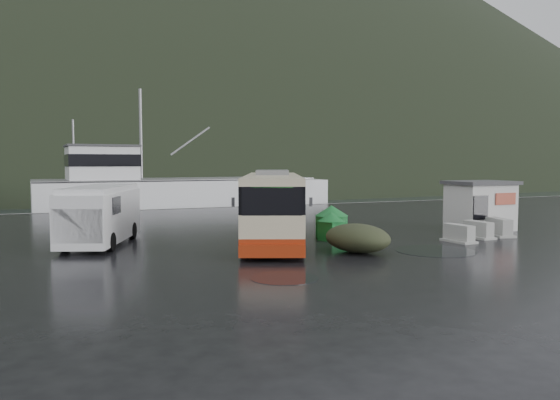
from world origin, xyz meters
name	(u,v)px	position (x,y,z in m)	size (l,w,h in m)	color
ground	(281,245)	(0.00, 0.00, 0.00)	(160.00, 160.00, 0.00)	black
harbor_water	(97,178)	(0.00, 110.00, 0.00)	(300.00, 180.00, 0.02)	black
quay_edge	(182,209)	(0.00, 20.00, 0.00)	(160.00, 0.60, 1.50)	#999993
headland	(97,170)	(10.00, 250.00, 0.00)	(780.00, 540.00, 570.00)	black
coach_bus	(272,240)	(0.16, 1.47, 0.00)	(2.89, 11.46, 3.24)	#C2B492
white_van	(101,245)	(-7.24, 3.04, 0.00)	(2.12, 6.17, 2.58)	silver
waste_bin_left	(331,240)	(2.63, 0.36, 0.00)	(0.94, 0.94, 1.30)	#116526
waste_bin_right	(331,239)	(2.91, 0.88, 0.00)	(1.12, 1.12, 1.57)	#116526
dome_tent	(357,252)	(2.04, -2.98, 0.00)	(2.08, 2.91, 1.14)	#2D331E
ticket_kiosk	(479,230)	(11.70, 0.75, 0.00)	(3.33, 2.52, 2.60)	#B9B9B4
jersey_barrier_a	(478,238)	(9.43, -1.61, 0.00)	(0.80, 1.60, 0.80)	#999993
jersey_barrier_b	(498,236)	(10.87, -1.43, 0.00)	(0.87, 1.73, 0.87)	#999993
jersey_barrier_c	(459,242)	(7.67, -2.32, 0.00)	(0.80, 1.59, 0.80)	#999993
fishing_trawler	(179,202)	(1.23, 26.76, 0.00)	(28.50, 6.23, 11.40)	silver
puddles	(398,257)	(2.83, -4.62, 0.01)	(10.38, 5.11, 0.01)	black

